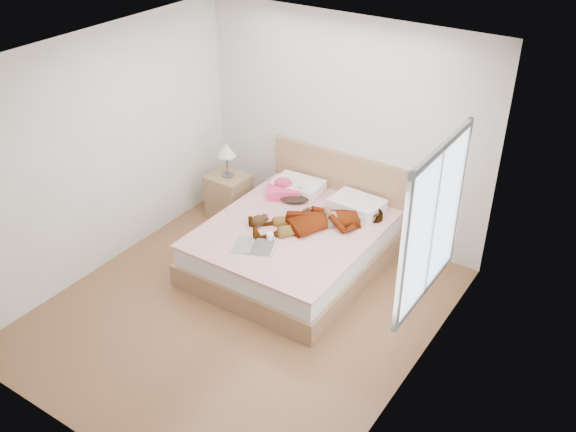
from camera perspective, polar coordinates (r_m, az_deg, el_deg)
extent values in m
plane|color=#4F2D18|center=(6.67, -4.09, -8.32)|extent=(4.00, 4.00, 0.00)
imported|color=white|center=(6.98, 2.74, -0.08)|extent=(1.46, 1.49, 0.21)
ellipsoid|color=black|center=(7.61, 0.81, 2.21)|extent=(0.61, 0.68, 0.08)
cube|color=silver|center=(7.46, 1.07, 2.96)|extent=(0.11, 0.10, 0.06)
plane|color=white|center=(5.41, -5.13, 13.49)|extent=(4.00, 4.00, 0.00)
plane|color=silver|center=(7.43, 4.95, 7.80)|extent=(3.60, 0.00, 3.60)
plane|color=silver|center=(4.80, -19.37, -8.51)|extent=(3.60, 0.00, 3.60)
plane|color=beige|center=(7.07, -16.24, 5.37)|extent=(0.00, 4.00, 4.00)
plane|color=silver|center=(5.17, 11.51, -4.04)|extent=(0.00, 4.00, 4.00)
cube|color=white|center=(5.31, 12.78, -0.62)|extent=(0.02, 1.10, 1.30)
cube|color=silver|center=(4.85, 10.16, -3.63)|extent=(0.04, 0.06, 1.42)
cube|color=silver|center=(5.79, 14.97, 1.90)|extent=(0.04, 0.06, 1.42)
cube|color=silver|center=(5.69, 11.99, -6.46)|extent=(0.04, 1.22, 0.06)
cube|color=silver|center=(5.00, 13.67, 6.03)|extent=(0.04, 1.22, 0.06)
cube|color=silver|center=(5.31, 12.74, -0.61)|extent=(0.03, 0.04, 1.30)
cube|color=brown|center=(7.21, 0.44, -3.54)|extent=(1.78, 2.08, 0.26)
cube|color=silver|center=(7.07, 0.45, -1.94)|extent=(1.70, 2.00, 0.22)
cube|color=silver|center=(7.00, 0.45, -1.08)|extent=(1.74, 2.04, 0.03)
cube|color=brown|center=(7.75, 4.54, 2.26)|extent=(1.80, 0.07, 1.00)
cube|color=white|center=(7.67, 0.90, 2.69)|extent=(0.61, 0.44, 0.13)
cube|color=white|center=(7.33, 6.16, 1.03)|extent=(0.60, 0.43, 0.13)
cube|color=#FF458C|center=(7.57, -0.36, 2.23)|extent=(0.48, 0.45, 0.12)
ellipsoid|color=#D53A5F|center=(7.58, -0.42, 2.96)|extent=(0.25, 0.21, 0.11)
cube|color=silver|center=(6.67, -3.12, -2.75)|extent=(0.53, 0.44, 0.01)
cube|color=white|center=(6.69, -4.08, -2.56)|extent=(0.32, 0.36, 0.02)
cube|color=black|center=(6.64, -2.14, -2.78)|extent=(0.32, 0.36, 0.02)
cylinder|color=white|center=(6.75, -1.61, -1.86)|extent=(0.09, 0.09, 0.09)
torus|color=white|center=(6.73, -1.36, -1.97)|extent=(0.06, 0.02, 0.06)
cylinder|color=black|center=(6.73, -1.62, -1.61)|extent=(0.07, 0.07, 0.00)
ellipsoid|color=black|center=(7.00, -2.67, -0.42)|extent=(0.19, 0.20, 0.12)
ellipsoid|color=beige|center=(6.99, -2.77, -0.39)|extent=(0.10, 0.11, 0.06)
sphere|color=black|center=(7.03, -2.07, -0.13)|extent=(0.09, 0.09, 0.09)
sphere|color=#FAA3CA|center=(7.06, -2.03, 0.18)|extent=(0.03, 0.03, 0.03)
sphere|color=pink|center=(7.02, -1.73, -0.04)|extent=(0.03, 0.03, 0.03)
ellipsoid|color=black|center=(7.03, -3.16, -0.54)|extent=(0.05, 0.06, 0.03)
ellipsoid|color=black|center=(6.96, -2.68, -0.90)|extent=(0.05, 0.06, 0.03)
cube|color=brown|center=(8.08, -5.28, 1.79)|extent=(0.48, 0.43, 0.57)
cylinder|color=#4F4F4F|center=(7.94, -5.39, 3.65)|extent=(0.15, 0.15, 0.02)
cylinder|color=#4A4A4A|center=(7.88, -5.44, 4.59)|extent=(0.03, 0.03, 0.29)
cone|color=beige|center=(7.79, -5.51, 5.89)|extent=(0.23, 0.23, 0.17)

